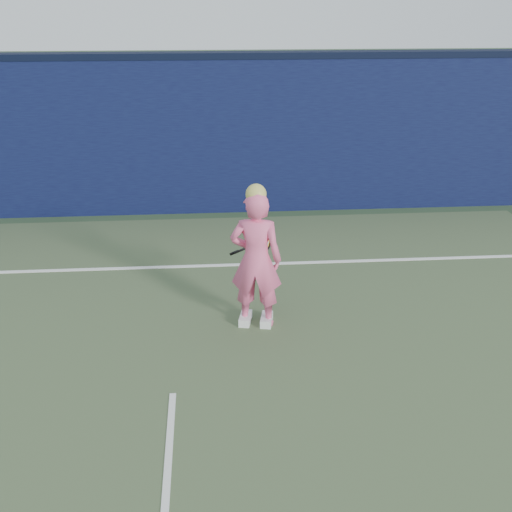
{
  "coord_description": "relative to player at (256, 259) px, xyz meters",
  "views": [
    {
      "loc": [
        0.37,
        -4.07,
        3.46
      ],
      "look_at": [
        0.88,
        2.33,
        0.82
      ],
      "focal_mm": 45.0,
      "sensor_mm": 36.0,
      "label": 1
    }
  ],
  "objects": [
    {
      "name": "ground",
      "position": [
        -0.88,
        -2.33,
        -0.78
      ],
      "size": [
        80.0,
        80.0,
        0.0
      ],
      "primitive_type": "plane",
      "color": "#2B452B",
      "rests_on": "ground"
    },
    {
      "name": "backstop_wall",
      "position": [
        -0.88,
        4.17,
        0.47
      ],
      "size": [
        24.0,
        0.4,
        2.5
      ],
      "primitive_type": "cube",
      "color": "black",
      "rests_on": "ground"
    },
    {
      "name": "wall_cap",
      "position": [
        -0.88,
        4.17,
        1.77
      ],
      "size": [
        24.0,
        0.42,
        0.1
      ],
      "primitive_type": "cube",
      "color": "black",
      "rests_on": "backstop_wall"
    },
    {
      "name": "player",
      "position": [
        0.0,
        0.0,
        0.0
      ],
      "size": [
        0.63,
        0.48,
        1.63
      ],
      "rotation": [
        0.0,
        0.0,
        2.94
      ],
      "color": "#F86092",
      "rests_on": "ground"
    },
    {
      "name": "racket",
      "position": [
        0.07,
        0.49,
        -0.01
      ],
      "size": [
        0.51,
        0.17,
        0.27
      ],
      "rotation": [
        0.0,
        0.0,
        0.15
      ],
      "color": "black",
      "rests_on": "ground"
    },
    {
      "name": "court_lines",
      "position": [
        -0.88,
        -2.66,
        -0.77
      ],
      "size": [
        11.0,
        12.04,
        0.01
      ],
      "color": "white",
      "rests_on": "court_surface"
    }
  ]
}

